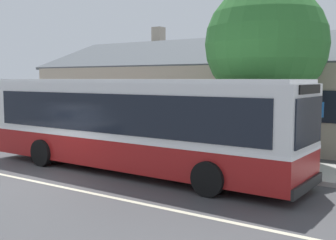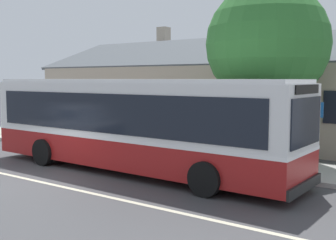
% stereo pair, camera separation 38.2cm
% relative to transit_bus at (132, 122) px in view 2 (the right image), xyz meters
% --- Properties ---
extents(ground_plane, '(300.00, 300.00, 0.00)m').
position_rel_transit_bus_xyz_m(ground_plane, '(-1.78, -2.90, -1.74)').
color(ground_plane, '#424244').
extents(sidewalk_far, '(60.00, 3.00, 0.15)m').
position_rel_transit_bus_xyz_m(sidewalk_far, '(-1.78, 3.10, -1.67)').
color(sidewalk_far, '#ADAAA3').
rests_on(sidewalk_far, ground).
extents(lane_divider_stripe, '(60.00, 0.16, 0.01)m').
position_rel_transit_bus_xyz_m(lane_divider_stripe, '(-1.78, -2.90, -1.74)').
color(lane_divider_stripe, beige).
rests_on(lane_divider_stripe, ground).
extents(community_building, '(21.51, 10.65, 6.76)m').
position_rel_transit_bus_xyz_m(community_building, '(-1.91, 11.36, 0.33)').
color(community_building, tan).
rests_on(community_building, ground).
extents(transit_bus, '(12.36, 2.96, 3.25)m').
position_rel_transit_bus_xyz_m(transit_bus, '(0.00, 0.00, 0.00)').
color(transit_bus, maroon).
rests_on(transit_bus, ground).
extents(bench_by_building, '(1.71, 0.51, 0.94)m').
position_rel_transit_bus_xyz_m(bench_by_building, '(-8.57, 2.91, -1.17)').
color(bench_by_building, brown).
rests_on(bench_by_building, sidewalk_far).
extents(street_tree_primary, '(4.63, 4.63, 6.89)m').
position_rel_transit_bus_xyz_m(street_tree_primary, '(3.25, 4.06, 2.82)').
color(street_tree_primary, '#4C3828').
rests_on(street_tree_primary, ground).
extents(bus_stop_sign, '(0.36, 0.07, 2.40)m').
position_rel_transit_bus_xyz_m(bus_stop_sign, '(5.76, 2.09, -0.10)').
color(bus_stop_sign, gray).
rests_on(bus_stop_sign, sidewalk_far).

